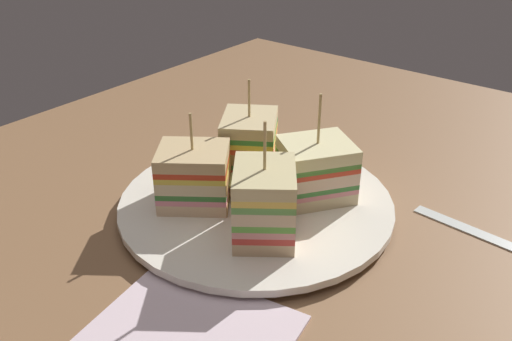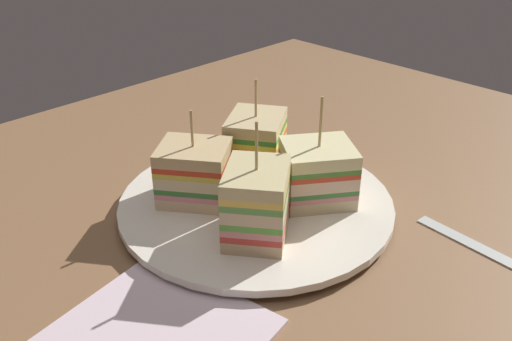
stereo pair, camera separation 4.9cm
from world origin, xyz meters
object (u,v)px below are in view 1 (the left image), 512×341
object	(u,v)px
sandwich_wedge_0	(264,203)
sandwich_wedge_2	(249,144)
chip_pile	(258,181)
plate	(256,204)
sandwich_wedge_3	(194,176)
sandwich_wedge_1	(316,170)

from	to	relation	value
sandwich_wedge_0	sandwich_wedge_2	size ratio (longest dim) A/B	1.07
sandwich_wedge_0	chip_pile	world-z (taller)	sandwich_wedge_0
plate	sandwich_wedge_3	distance (cm)	6.27
plate	sandwich_wedge_2	size ratio (longest dim) A/B	2.61
plate	sandwich_wedge_3	world-z (taller)	sandwich_wedge_3
plate	chip_pile	xyz separation A→B (cm)	(0.98, 0.57, 1.81)
sandwich_wedge_0	sandwich_wedge_2	xyz separation A→B (cm)	(7.66, 7.76, -0.14)
sandwich_wedge_1	chip_pile	bearing A→B (deg)	-19.98
sandwich_wedge_2	sandwich_wedge_3	world-z (taller)	sandwich_wedge_2
sandwich_wedge_1	sandwich_wedge_2	size ratio (longest dim) A/B	1.04
sandwich_wedge_0	sandwich_wedge_1	bearing A→B (deg)	-35.65
sandwich_wedge_0	sandwich_wedge_3	size ratio (longest dim) A/B	1.17
sandwich_wedge_0	chip_pile	xyz separation A→B (cm)	(4.81, 4.46, -1.73)
sandwich_wedge_3	plate	bearing A→B (deg)	6.27
sandwich_wedge_2	plate	bearing A→B (deg)	12.65
sandwich_wedge_2	chip_pile	world-z (taller)	sandwich_wedge_2
sandwich_wedge_2	sandwich_wedge_3	bearing A→B (deg)	-33.70
sandwich_wedge_1	sandwich_wedge_2	world-z (taller)	sandwich_wedge_1
plate	sandwich_wedge_2	bearing A→B (deg)	45.24
sandwich_wedge_0	plate	bearing A→B (deg)	8.74
sandwich_wedge_0	chip_pile	bearing A→B (deg)	6.11
sandwich_wedge_1	sandwich_wedge_0	bearing A→B (deg)	36.51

